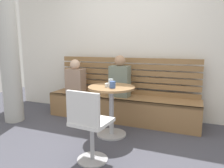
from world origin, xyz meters
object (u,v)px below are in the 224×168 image
at_px(person_child_left, 75,78).
at_px(cup_water_clear, 111,83).
at_px(white_chair, 89,124).
at_px(person_adult, 120,78).
at_px(cup_espresso_small, 107,85).
at_px(cup_mug_blue, 113,85).
at_px(plate_small, 110,84).
at_px(cafe_table, 111,101).
at_px(booth_bench, 121,108).

bearing_deg(person_child_left, cup_water_clear, -32.77).
distance_m(white_chair, person_adult, 1.51).
bearing_deg(cup_espresso_small, cup_water_clear, 67.65).
bearing_deg(person_adult, cup_water_clear, -81.48).
bearing_deg(cup_mug_blue, cup_water_clear, 123.74).
distance_m(cup_water_clear, plate_small, 0.19).
distance_m(person_child_left, plate_small, 1.02).
xyz_separation_m(cafe_table, cup_water_clear, (-0.01, 0.01, 0.28)).
relative_size(booth_bench, plate_small, 15.88).
height_order(cafe_table, person_child_left, person_child_left).
bearing_deg(cafe_table, cup_water_clear, 156.58).
bearing_deg(cup_mug_blue, cup_espresso_small, 164.13).
xyz_separation_m(white_chair, cup_mug_blue, (-0.01, 0.71, 0.32)).
relative_size(person_child_left, cup_water_clear, 5.74).
height_order(white_chair, person_child_left, person_child_left).
relative_size(person_child_left, cup_mug_blue, 6.64).
bearing_deg(booth_bench, person_adult, -121.46).
bearing_deg(cafe_table, plate_small, 117.22).
relative_size(booth_bench, person_child_left, 4.28).
relative_size(person_adult, plate_small, 4.23).
bearing_deg(cup_water_clear, cup_mug_blue, -56.26).
height_order(cafe_table, cup_espresso_small, cup_espresso_small).
distance_m(booth_bench, plate_small, 0.73).
bearing_deg(cup_water_clear, cup_espresso_small, -112.35).
bearing_deg(booth_bench, cafe_table, -81.87).
height_order(person_child_left, cup_water_clear, person_child_left).
height_order(cafe_table, person_adult, person_adult).
height_order(booth_bench, white_chair, white_chair).
distance_m(white_chair, plate_small, 1.04).
height_order(white_chair, cup_mug_blue, white_chair).
xyz_separation_m(cafe_table, person_adult, (-0.11, 0.66, 0.24)).
distance_m(person_adult, person_child_left, 0.89).
xyz_separation_m(cup_mug_blue, plate_small, (-0.15, 0.27, -0.04)).
bearing_deg(cup_mug_blue, person_adult, 102.51).
bearing_deg(cup_espresso_small, cafe_table, 57.41).
distance_m(booth_bench, cup_espresso_small, 0.93).
bearing_deg(booth_bench, cup_mug_blue, -78.84).
height_order(white_chair, person_adult, person_adult).
relative_size(white_chair, cup_espresso_small, 15.18).
xyz_separation_m(cup_water_clear, cup_mug_blue, (0.07, -0.10, -0.01)).
distance_m(person_adult, cup_water_clear, 0.66).
height_order(white_chair, cup_espresso_small, white_chair).
bearing_deg(cup_espresso_small, cup_mug_blue, -15.87).
relative_size(cafe_table, cup_mug_blue, 7.79).
xyz_separation_m(person_adult, person_child_left, (-0.89, -0.01, -0.04)).
relative_size(person_child_left, cup_espresso_small, 11.27).
bearing_deg(white_chair, cup_espresso_small, 98.17).
bearing_deg(white_chair, cafe_table, 94.35).
height_order(cup_espresso_small, cup_water_clear, cup_water_clear).
relative_size(person_adult, cup_mug_blue, 7.58).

